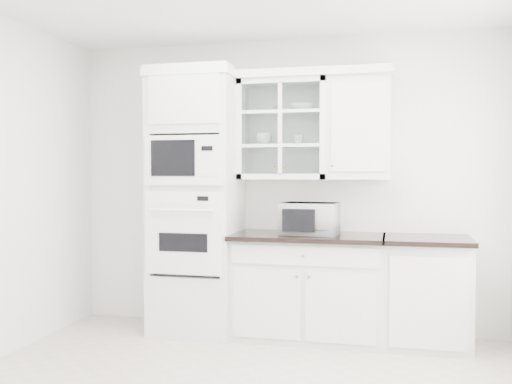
# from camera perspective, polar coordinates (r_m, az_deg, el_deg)

# --- Properties ---
(room_shell) EXTENTS (4.00, 3.50, 2.70)m
(room_shell) POSITION_cam_1_polar(r_m,az_deg,el_deg) (4.08, -0.66, 6.43)
(room_shell) COLOR white
(room_shell) RESTS_ON ground
(oven_column) EXTENTS (0.76, 0.68, 2.40)m
(oven_column) POSITION_cam_1_polar(r_m,az_deg,el_deg) (5.24, -5.99, -0.90)
(oven_column) COLOR silver
(oven_column) RESTS_ON ground
(base_cabinet_run) EXTENTS (1.32, 0.67, 0.92)m
(base_cabinet_run) POSITION_cam_1_polar(r_m,az_deg,el_deg) (5.12, 5.25, -9.30)
(base_cabinet_run) COLOR silver
(base_cabinet_run) RESTS_ON ground
(extra_base_cabinet) EXTENTS (0.72, 0.67, 0.92)m
(extra_base_cabinet) POSITION_cam_1_polar(r_m,az_deg,el_deg) (5.07, 16.66, -9.46)
(extra_base_cabinet) COLOR silver
(extra_base_cabinet) RESTS_ON ground
(upper_cabinet_glass) EXTENTS (0.80, 0.33, 0.90)m
(upper_cabinet_glass) POSITION_cam_1_polar(r_m,az_deg,el_deg) (5.21, 2.78, 6.25)
(upper_cabinet_glass) COLOR silver
(upper_cabinet_glass) RESTS_ON room_shell
(upper_cabinet_solid) EXTENTS (0.55, 0.33, 0.90)m
(upper_cabinet_solid) POSITION_cam_1_polar(r_m,az_deg,el_deg) (5.13, 10.26, 6.29)
(upper_cabinet_solid) COLOR silver
(upper_cabinet_solid) RESTS_ON room_shell
(crown_molding) EXTENTS (2.14, 0.38, 0.07)m
(crown_molding) POSITION_cam_1_polar(r_m,az_deg,el_deg) (5.26, 1.59, 11.53)
(crown_molding) COLOR white
(crown_molding) RESTS_ON room_shell
(countertop_microwave) EXTENTS (0.52, 0.44, 0.28)m
(countertop_microwave) POSITION_cam_1_polar(r_m,az_deg,el_deg) (4.99, 5.41, -2.66)
(countertop_microwave) COLOR white
(countertop_microwave) RESTS_ON base_cabinet_run
(bowl_a) EXTENTS (0.25, 0.25, 0.05)m
(bowl_a) POSITION_cam_1_polar(r_m,az_deg,el_deg) (5.26, 1.30, 8.25)
(bowl_a) COLOR white
(bowl_a) RESTS_ON upper_cabinet_glass
(bowl_b) EXTENTS (0.22, 0.22, 0.07)m
(bowl_b) POSITION_cam_1_polar(r_m,az_deg,el_deg) (5.18, 4.62, 8.42)
(bowl_b) COLOR white
(bowl_b) RESTS_ON upper_cabinet_glass
(cup_a) EXTENTS (0.16, 0.16, 0.11)m
(cup_a) POSITION_cam_1_polar(r_m,az_deg,el_deg) (5.23, 0.77, 5.29)
(cup_a) COLOR white
(cup_a) RESTS_ON upper_cabinet_glass
(cup_b) EXTENTS (0.10, 0.10, 0.09)m
(cup_b) POSITION_cam_1_polar(r_m,az_deg,el_deg) (5.18, 4.32, 5.21)
(cup_b) COLOR white
(cup_b) RESTS_ON upper_cabinet_glass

